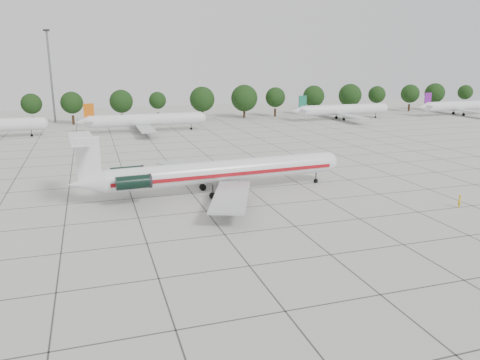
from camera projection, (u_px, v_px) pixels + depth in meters
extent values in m
plane|color=#B8B8B0|center=(269.00, 205.00, 58.33)|extent=(260.00, 260.00, 0.00)
cube|color=#383838|center=(234.00, 177.00, 72.15)|extent=(170.00, 170.00, 0.02)
cylinder|color=silver|center=(226.00, 171.00, 63.02)|extent=(31.66, 4.87, 2.89)
sphere|color=silver|center=(327.00, 162.00, 68.59)|extent=(2.89, 2.89, 2.89)
cone|color=silver|center=(87.00, 183.00, 56.69)|extent=(4.55, 3.16, 2.89)
cube|color=maroon|center=(222.00, 170.00, 64.40)|extent=(30.61, 1.98, 0.48)
cube|color=maroon|center=(230.00, 175.00, 61.76)|extent=(30.61, 1.98, 0.48)
cube|color=#B7BABC|center=(194.00, 168.00, 69.65)|extent=(9.83, 13.47, 0.26)
cube|color=#B7BABC|center=(231.00, 196.00, 55.44)|extent=(8.55, 13.71, 0.26)
cube|color=black|center=(128.00, 174.00, 60.25)|extent=(2.00, 1.26, 0.22)
cylinder|color=black|center=(127.00, 173.00, 60.80)|extent=(4.30, 1.93, 1.66)
cube|color=black|center=(133.00, 181.00, 56.70)|extent=(2.00, 1.26, 0.22)
cylinder|color=black|center=(134.00, 182.00, 56.14)|extent=(4.30, 1.93, 1.66)
cube|color=silver|center=(88.00, 158.00, 56.07)|extent=(2.81, 0.42, 5.26)
cube|color=silver|center=(81.00, 138.00, 55.23)|extent=(3.29, 10.66, 0.19)
cylinder|color=black|center=(316.00, 177.00, 68.53)|extent=(0.19, 0.19, 1.66)
cylinder|color=black|center=(316.00, 181.00, 68.66)|extent=(0.63, 0.28, 0.61)
cylinder|color=black|center=(203.00, 182.00, 64.63)|extent=(0.22, 0.22, 1.58)
cylinder|color=black|center=(203.00, 187.00, 64.81)|extent=(0.91, 0.58, 0.88)
cylinder|color=black|center=(213.00, 191.00, 60.53)|extent=(0.22, 0.22, 1.58)
cylinder|color=black|center=(213.00, 196.00, 60.71)|extent=(0.91, 0.58, 0.88)
imported|color=gold|center=(459.00, 201.00, 57.17)|extent=(0.69, 0.68, 1.61)
cylinder|color=silver|center=(147.00, 120.00, 115.63)|extent=(27.20, 3.00, 3.00)
cube|color=#B7BABC|center=(143.00, 125.00, 115.64)|extent=(3.50, 27.20, 0.25)
cube|color=#CD590C|center=(89.00, 111.00, 111.01)|extent=(2.40, 0.25, 3.60)
cylinder|color=black|center=(142.00, 129.00, 118.02)|extent=(0.80, 0.45, 0.80)
cylinder|color=black|center=(144.00, 132.00, 113.97)|extent=(0.80, 0.45, 0.80)
cylinder|color=silver|center=(343.00, 109.00, 139.05)|extent=(27.20, 3.00, 3.00)
cube|color=#B7BABC|center=(340.00, 114.00, 139.06)|extent=(3.50, 27.20, 0.25)
cube|color=#15624B|center=(303.00, 102.00, 134.43)|extent=(2.40, 0.25, 3.60)
cylinder|color=black|center=(336.00, 117.00, 141.44)|extent=(0.80, 0.45, 0.80)
cylinder|color=black|center=(344.00, 119.00, 137.39)|extent=(0.80, 0.45, 0.80)
cylinder|color=silver|center=(462.00, 106.00, 150.24)|extent=(27.20, 3.00, 3.00)
cube|color=#B7BABC|center=(459.00, 109.00, 150.25)|extent=(3.50, 27.20, 0.25)
cube|color=#6F198A|center=(428.00, 99.00, 145.61)|extent=(2.40, 0.25, 3.60)
cylinder|color=black|center=(453.00, 113.00, 152.63)|extent=(0.80, 0.45, 0.80)
cylinder|color=black|center=(464.00, 115.00, 148.58)|extent=(0.80, 0.45, 0.80)
cylinder|color=#332114|center=(33.00, 121.00, 125.98)|extent=(0.70, 0.70, 2.50)
sphere|color=black|center=(31.00, 104.00, 124.78)|extent=(5.43, 5.43, 5.43)
cylinder|color=#332114|center=(73.00, 120.00, 128.99)|extent=(0.70, 0.70, 2.50)
sphere|color=black|center=(72.00, 103.00, 127.79)|extent=(5.99, 5.99, 5.99)
cylinder|color=#332114|center=(122.00, 118.00, 132.88)|extent=(0.70, 0.70, 2.50)
sphere|color=black|center=(121.00, 101.00, 131.68)|extent=(6.50, 6.50, 6.50)
cylinder|color=#332114|center=(158.00, 117.00, 135.89)|extent=(0.70, 0.70, 2.50)
sphere|color=black|center=(158.00, 100.00, 134.69)|extent=(4.93, 4.93, 4.93)
cylinder|color=#332114|center=(202.00, 115.00, 139.79)|extent=(0.70, 0.70, 2.50)
sphere|color=black|center=(202.00, 99.00, 138.59)|extent=(7.40, 7.40, 7.40)
cylinder|color=#332114|center=(244.00, 114.00, 143.69)|extent=(0.70, 0.70, 2.50)
sphere|color=black|center=(244.00, 98.00, 142.49)|extent=(8.08, 8.08, 8.08)
cylinder|color=#332114|center=(275.00, 113.00, 146.70)|extent=(0.70, 0.70, 2.50)
sphere|color=black|center=(275.00, 97.00, 145.50)|extent=(6.17, 6.17, 6.17)
cylinder|color=#332114|center=(313.00, 111.00, 150.59)|extent=(0.70, 0.70, 2.50)
sphere|color=black|center=(314.00, 96.00, 149.39)|extent=(6.82, 6.82, 6.82)
cylinder|color=#332114|center=(349.00, 110.00, 154.49)|extent=(0.70, 0.70, 2.50)
sphere|color=black|center=(350.00, 95.00, 153.29)|extent=(7.44, 7.44, 7.44)
cylinder|color=#332114|center=(376.00, 109.00, 157.50)|extent=(0.70, 0.70, 2.50)
sphere|color=black|center=(377.00, 95.00, 156.30)|extent=(5.66, 5.66, 5.66)
cylinder|color=#332114|center=(409.00, 108.00, 161.40)|extent=(0.70, 0.70, 2.50)
sphere|color=black|center=(410.00, 94.00, 160.20)|extent=(6.25, 6.25, 6.25)
cylinder|color=#332114|center=(433.00, 107.00, 164.41)|extent=(0.70, 0.70, 2.50)
sphere|color=black|center=(435.00, 93.00, 163.21)|extent=(6.79, 6.79, 6.79)
cylinder|color=#332114|center=(464.00, 106.00, 168.30)|extent=(0.70, 0.70, 2.50)
sphere|color=black|center=(465.00, 92.00, 167.10)|extent=(5.16, 5.16, 5.16)
cylinder|color=slate|center=(51.00, 78.00, 131.08)|extent=(0.56, 0.56, 25.00)
cube|color=black|center=(46.00, 30.00, 127.88)|extent=(1.60, 1.60, 0.50)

